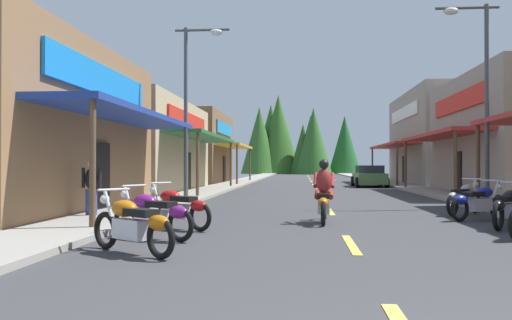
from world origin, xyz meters
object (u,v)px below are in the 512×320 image
object	(u,v)px
motorcycle_parked_left_2	(177,207)
parked_car_curbside	(369,176)
motorcycle_parked_left_1	(153,214)
streetlamp_right	(478,77)
pedestrian_by_shop	(91,185)
streetlamp_left	(193,90)
motorcycle_parked_right_5	(464,198)
motorcycle_parked_right_4	(479,201)
motorcycle_parked_right_3	(508,207)
motorcycle_parked_left_0	(133,224)
rider_cruising_lead	(324,196)

from	to	relation	value
motorcycle_parked_left_2	parked_car_curbside	size ratio (longest dim) A/B	0.43
motorcycle_parked_left_1	parked_car_curbside	size ratio (longest dim) A/B	0.44
streetlamp_right	pedestrian_by_shop	size ratio (longest dim) A/B	4.27
streetlamp_left	parked_car_curbside	xyz separation A→B (m)	(8.45, 16.12, -3.54)
motorcycle_parked_right_5	motorcycle_parked_right_4	bearing A→B (deg)	-142.57
motorcycle_parked_right_3	motorcycle_parked_left_0	size ratio (longest dim) A/B	1.02
streetlamp_left	rider_cruising_lead	world-z (taller)	streetlamp_left
motorcycle_parked_left_1	motorcycle_parked_left_2	distance (m)	1.65
motorcycle_parked_left_1	pedestrian_by_shop	bearing A→B (deg)	-22.92
motorcycle_parked_right_5	parked_car_curbside	xyz separation A→B (m)	(-0.21, 19.92, 0.20)
streetlamp_right	motorcycle_parked_left_1	xyz separation A→B (m)	(-8.63, -7.99, -3.82)
motorcycle_parked_right_5	motorcycle_parked_left_0	size ratio (longest dim) A/B	0.96
motorcycle_parked_right_3	parked_car_curbside	xyz separation A→B (m)	(-0.21, 23.25, 0.20)
motorcycle_parked_left_0	motorcycle_parked_left_2	size ratio (longest dim) A/B	0.96
motorcycle_parked_left_2	motorcycle_parked_right_5	bearing A→B (deg)	-117.15
streetlamp_right	pedestrian_by_shop	distance (m)	12.57
streetlamp_right	motorcycle_parked_right_4	world-z (taller)	streetlamp_right
motorcycle_parked_right_3	motorcycle_parked_left_2	xyz separation A→B (m)	(-7.43, -0.79, 0.00)
motorcycle_parked_right_5	motorcycle_parked_left_2	xyz separation A→B (m)	(-7.43, -4.13, 0.00)
motorcycle_parked_right_5	pedestrian_by_shop	distance (m)	10.40
motorcycle_parked_left_0	rider_cruising_lead	size ratio (longest dim) A/B	0.82
rider_cruising_lead	pedestrian_by_shop	world-z (taller)	same
motorcycle_parked_left_0	motorcycle_parked_left_2	world-z (taller)	same
motorcycle_parked_left_0	motorcycle_parked_left_1	world-z (taller)	same
motorcycle_parked_left_2	pedestrian_by_shop	xyz separation A→B (m)	(-2.72, 1.89, 0.41)
streetlamp_right	motorcycle_parked_left_0	size ratio (longest dim) A/B	3.80
streetlamp_right	motorcycle_parked_left_2	xyz separation A→B (m)	(-8.53, -6.34, -3.82)
motorcycle_parked_right_4	motorcycle_parked_left_1	distance (m)	8.55
motorcycle_parked_left_1	motorcycle_parked_right_5	bearing A→B (deg)	-112.03
motorcycle_parked_right_5	motorcycle_parked_left_1	xyz separation A→B (m)	(-7.52, -5.77, 0.00)
motorcycle_parked_right_5	parked_car_curbside	size ratio (longest dim) A/B	0.39
streetlamp_left	motorcycle_parked_right_5	xyz separation A→B (m)	(8.65, -3.81, -3.73)
motorcycle_parked_right_4	motorcycle_parked_right_5	size ratio (longest dim) A/B	1.07
motorcycle_parked_right_3	motorcycle_parked_right_4	bearing A→B (deg)	37.91
motorcycle_parked_right_3	streetlamp_left	bearing A→B (deg)	85.87
streetlamp_right	motorcycle_parked_left_2	distance (m)	11.30
motorcycle_parked_left_2	motorcycle_parked_left_0	bearing A→B (deg)	124.91
streetlamp_left	streetlamp_right	bearing A→B (deg)	-9.26
pedestrian_by_shop	parked_car_curbside	distance (m)	24.28
motorcycle_parked_left_1	pedestrian_by_shop	size ratio (longest dim) A/B	1.21
motorcycle_parked_right_3	parked_car_curbside	size ratio (longest dim) A/B	0.42
motorcycle_parked_right_4	motorcycle_parked_left_2	distance (m)	7.79
motorcycle_parked_right_5	motorcycle_parked_left_2	bearing A→B (deg)	159.41
pedestrian_by_shop	motorcycle_parked_right_5	bearing A→B (deg)	112.49
motorcycle_parked_right_3	motorcycle_parked_right_4	distance (m)	1.78
motorcycle_parked_right_4	pedestrian_by_shop	world-z (taller)	pedestrian_by_shop
streetlamp_left	motorcycle_parked_left_2	distance (m)	8.85
motorcycle_parked_right_5	motorcycle_parked_left_0	xyz separation A→B (m)	(-7.36, -7.53, 0.00)
motorcycle_parked_left_1	parked_car_curbside	distance (m)	26.71
motorcycle_parked_left_1	rider_cruising_lead	xyz separation A→B (m)	(3.41, 3.16, 0.17)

